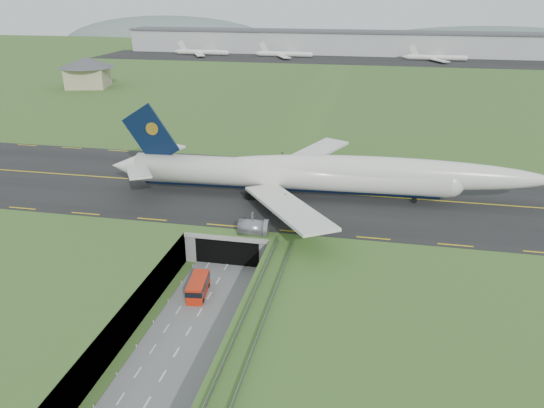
# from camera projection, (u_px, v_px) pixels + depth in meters

# --- Properties ---
(ground) EXTENTS (900.00, 900.00, 0.00)m
(ground) POSITION_uv_depth(u_px,v_px,m) (215.00, 288.00, 90.46)
(ground) COLOR #355E25
(ground) RESTS_ON ground
(airfield_deck) EXTENTS (800.00, 800.00, 6.00)m
(airfield_deck) POSITION_uv_depth(u_px,v_px,m) (214.00, 272.00, 89.33)
(airfield_deck) COLOR gray
(airfield_deck) RESTS_ON ground
(trench_road) EXTENTS (12.00, 75.00, 0.20)m
(trench_road) POSITION_uv_depth(u_px,v_px,m) (201.00, 311.00, 83.61)
(trench_road) COLOR slate
(trench_road) RESTS_ON ground
(taxiway) EXTENTS (800.00, 44.00, 0.18)m
(taxiway) POSITION_uv_depth(u_px,v_px,m) (257.00, 188.00, 118.13)
(taxiway) COLOR black
(taxiway) RESTS_ON airfield_deck
(tunnel_portal) EXTENTS (17.00, 22.30, 6.00)m
(tunnel_portal) POSITION_uv_depth(u_px,v_px,m) (239.00, 230.00, 104.38)
(tunnel_portal) COLOR gray
(tunnel_portal) RESTS_ON ground
(guideway) EXTENTS (3.00, 53.00, 7.05)m
(guideway) POSITION_uv_depth(u_px,v_px,m) (250.00, 336.00, 69.08)
(guideway) COLOR #A8A8A3
(guideway) RESTS_ON ground
(jumbo_jet) EXTENTS (92.15, 59.67, 19.76)m
(jumbo_jet) POSITION_uv_depth(u_px,v_px,m) (319.00, 175.00, 110.78)
(jumbo_jet) COLOR silver
(jumbo_jet) RESTS_ON ground
(shuttle_tram) EXTENTS (3.59, 7.48, 2.95)m
(shuttle_tram) POSITION_uv_depth(u_px,v_px,m) (198.00, 287.00, 87.53)
(shuttle_tram) COLOR red
(shuttle_tram) RESTS_ON ground
(service_building) EXTENTS (29.85, 29.85, 13.38)m
(service_building) POSITION_uv_depth(u_px,v_px,m) (87.00, 70.00, 236.73)
(service_building) COLOR tan
(service_building) RESTS_ON ground
(cargo_terminal) EXTENTS (320.00, 67.00, 15.60)m
(cargo_terminal) POSITION_uv_depth(u_px,v_px,m) (345.00, 42.00, 357.11)
(cargo_terminal) COLOR #B2B2B2
(cargo_terminal) RESTS_ON ground
(distant_hills) EXTENTS (700.00, 91.00, 60.00)m
(distant_hills) POSITION_uv_depth(u_px,v_px,m) (428.00, 51.00, 470.56)
(distant_hills) COLOR slate
(distant_hills) RESTS_ON ground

